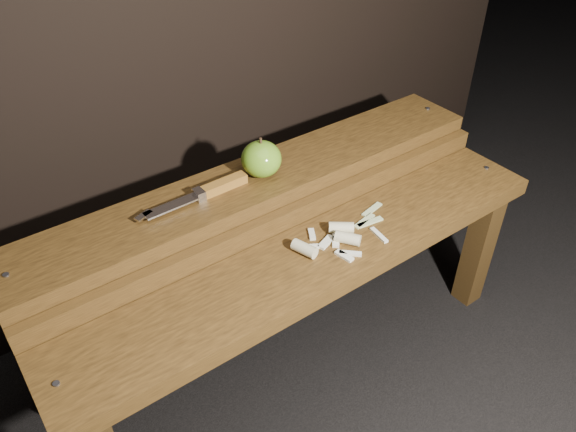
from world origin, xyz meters
TOP-DOWN VIEW (x-y plane):
  - ground at (0.00, 0.00)m, footprint 60.00×60.00m
  - bench_front_tier at (0.00, -0.06)m, footprint 1.20×0.20m
  - bench_rear_tier at (0.00, 0.17)m, footprint 1.20×0.21m
  - apple at (0.01, 0.17)m, footprint 0.09×0.09m
  - knife at (-0.13, 0.17)m, footprint 0.27×0.03m
  - apple_scraps at (0.05, -0.04)m, footprint 0.27×0.14m

SIDE VIEW (x-z plane):
  - ground at x=0.00m, z-range 0.00..0.00m
  - bench_front_tier at x=0.00m, z-range 0.14..0.56m
  - bench_rear_tier at x=0.00m, z-range 0.16..0.67m
  - apple_scraps at x=0.05m, z-range 0.42..0.44m
  - knife at x=-0.13m, z-range 0.50..0.52m
  - apple at x=0.01m, z-range 0.49..0.59m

